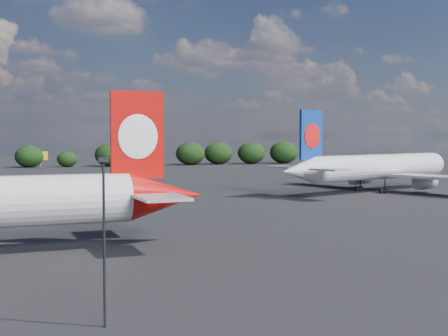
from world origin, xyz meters
name	(u,v)px	position (x,y,z in m)	size (l,w,h in m)	color
ground	(23,205)	(0.00, 60.00, 0.00)	(500.00, 500.00, 0.00)	black
china_southern_airliner	(374,168)	(65.70, 60.32, 4.76)	(46.74, 44.88, 15.62)	silver
apron_lamp_post	(104,232)	(1.18, -7.64, 5.57)	(0.55, 0.30, 9.86)	black
billboard_yellow	(40,156)	(12.00, 182.00, 3.87)	(5.00, 0.30, 5.50)	gold
horizon_treeline	(53,156)	(15.93, 179.80, 4.07)	(206.41, 16.29, 9.09)	black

